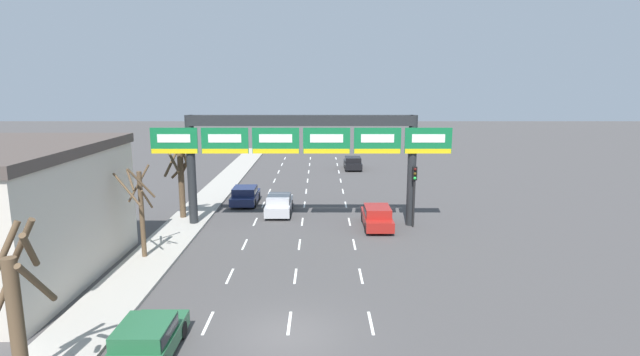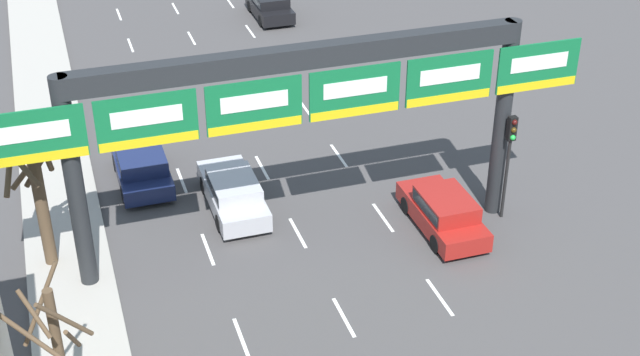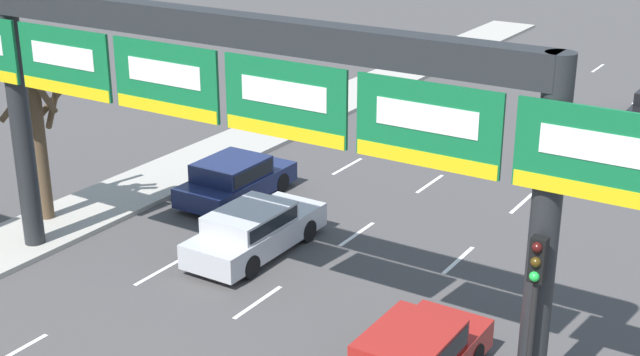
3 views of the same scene
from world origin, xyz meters
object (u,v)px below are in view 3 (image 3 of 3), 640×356
object	(u,v)px
car_navy	(235,178)
car_silver	(254,229)
sign_gantry	(230,94)
traffic_light_near_gantry	(535,294)
tree_bare_closest	(39,131)

from	to	relation	value
car_navy	car_silver	bearing A→B (deg)	-44.90
sign_gantry	traffic_light_near_gantry	size ratio (longest dim) A/B	4.80
car_silver	traffic_light_near_gantry	world-z (taller)	traffic_light_near_gantry
car_navy	traffic_light_near_gantry	bearing A→B (deg)	-28.20
car_silver	tree_bare_closest	size ratio (longest dim) A/B	0.93
car_navy	traffic_light_near_gantry	xyz separation A→B (m)	(12.27, -6.58, 2.21)
car_silver	traffic_light_near_gantry	distance (m)	10.23
car_navy	car_silver	size ratio (longest dim) A/B	0.91
car_navy	traffic_light_near_gantry	size ratio (longest dim) A/B	1.03
traffic_light_near_gantry	car_silver	bearing A→B (deg)	158.71
car_navy	tree_bare_closest	distance (m)	6.27
sign_gantry	car_navy	xyz separation A→B (m)	(-4.76, 6.09, -4.90)
traffic_light_near_gantry	tree_bare_closest	size ratio (longest dim) A/B	0.82
car_silver	traffic_light_near_gantry	xyz separation A→B (m)	(9.31, -3.63, 2.21)
car_navy	sign_gantry	bearing A→B (deg)	-51.96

